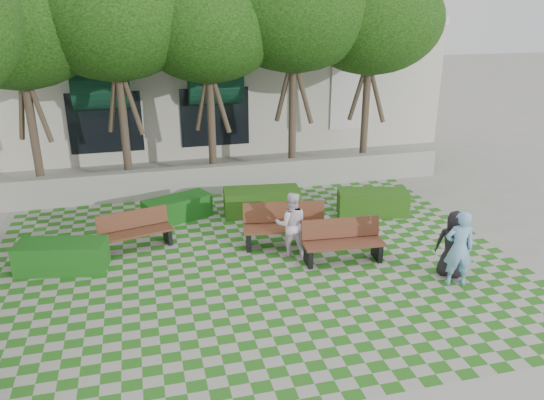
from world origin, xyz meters
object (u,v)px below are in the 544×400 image
object	(u,v)px
bench_west	(135,231)
hedge_midright	(262,202)
hedge_east	(373,202)
person_blue	(459,248)
hedge_midleft	(177,209)
person_dark	(453,244)
person_white	(291,224)
bench_east	(342,242)
bench_mid	(285,226)
hedge_west	(62,256)

from	to	relation	value
bench_west	hedge_midright	distance (m)	3.79
hedge_east	person_blue	size ratio (longest dim) A/B	1.16
hedge_midleft	person_dark	xyz separation A→B (m)	(5.57, -4.79, 0.44)
person_white	bench_east	bearing A→B (deg)	162.45
person_blue	hedge_midright	bearing A→B (deg)	-43.79
bench_mid	hedge_midright	distance (m)	2.17
hedge_east	person_white	world-z (taller)	person_white
hedge_east	hedge_west	distance (m)	8.35
person_blue	hedge_midleft	bearing A→B (deg)	-29.08
hedge_midright	person_dark	world-z (taller)	person_dark
hedge_east	hedge_west	world-z (taller)	hedge_east
person_dark	bench_west	bearing A→B (deg)	8.96
hedge_midright	person_blue	distance (m)	5.86
hedge_midleft	bench_west	bearing A→B (deg)	-126.14
bench_mid	hedge_midright	size ratio (longest dim) A/B	0.99
hedge_east	person_dark	bearing A→B (deg)	-88.17
hedge_east	person_white	size ratio (longest dim) A/B	1.25
hedge_midright	person_white	xyz separation A→B (m)	(0.08, -2.67, 0.41)
hedge_midleft	bench_mid	bearing A→B (deg)	-44.03
hedge_midleft	hedge_west	world-z (taller)	hedge_west
bench_west	hedge_west	bearing A→B (deg)	-168.56
hedge_midright	hedge_midleft	xyz separation A→B (m)	(-2.37, 0.19, -0.05)
bench_mid	person_dark	bearing A→B (deg)	-28.66
bench_mid	bench_west	size ratio (longest dim) A/B	1.15
hedge_midleft	person_white	size ratio (longest dim) A/B	1.17
person_blue	person_dark	size ratio (longest dim) A/B	1.11
bench_east	hedge_east	size ratio (longest dim) A/B	0.98
bench_mid	person_blue	bearing A→B (deg)	-33.38
bench_mid	bench_west	world-z (taller)	bench_mid
hedge_west	person_dark	xyz separation A→B (m)	(8.36, -2.43, 0.42)
person_dark	person_white	world-z (taller)	person_white
person_white	hedge_west	bearing A→B (deg)	7.04
bench_mid	person_white	distance (m)	0.57
hedge_midright	person_white	size ratio (longest dim) A/B	1.36
bench_west	hedge_midright	size ratio (longest dim) A/B	0.86
hedge_midright	person_blue	world-z (taller)	person_blue
bench_mid	hedge_midright	bearing A→B (deg)	100.89
hedge_midright	person_blue	size ratio (longest dim) A/B	1.26
person_dark	hedge_midright	bearing A→B (deg)	-20.71
hedge_west	person_white	bearing A→B (deg)	-5.47
bench_west	hedge_midleft	distance (m)	1.96
bench_west	hedge_west	distance (m)	1.81
bench_east	bench_west	bearing A→B (deg)	162.13
bench_mid	bench_east	bearing A→B (deg)	-36.90
bench_mid	hedge_west	distance (m)	5.23
person_blue	person_dark	world-z (taller)	person_blue
person_blue	bench_east	bearing A→B (deg)	-26.25
hedge_midleft	hedge_west	size ratio (longest dim) A/B	0.94
hedge_west	person_blue	xyz separation A→B (m)	(8.26, -2.78, 0.51)
person_blue	person_white	size ratio (longest dim) A/B	1.08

